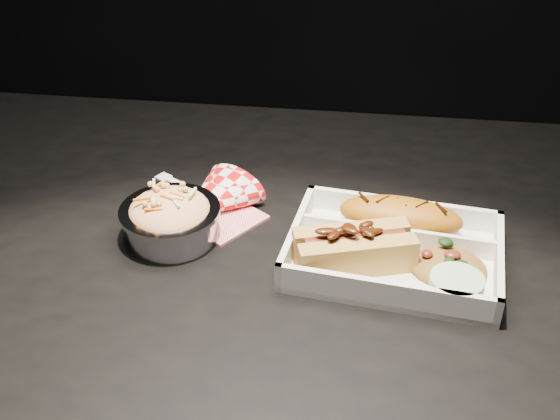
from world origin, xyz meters
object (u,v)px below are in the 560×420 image
object	(u,v)px
dining_table	(285,301)
hotdog	(354,247)
fried_pastry	(400,216)
food_tray	(394,255)
napkin_fork	(211,201)
foil_coleslaw_cup	(170,217)

from	to	relation	value
dining_table	hotdog	distance (m)	0.15
fried_pastry	hotdog	xyz separation A→B (m)	(-0.05, -0.08, 0.00)
food_tray	napkin_fork	world-z (taller)	napkin_fork
fried_pastry	foil_coleslaw_cup	xyz separation A→B (m)	(-0.29, -0.04, 0.00)
fried_pastry	napkin_fork	xyz separation A→B (m)	(-0.25, 0.02, -0.01)
fried_pastry	food_tray	bearing A→B (deg)	-97.01
dining_table	fried_pastry	xyz separation A→B (m)	(0.14, 0.04, 0.12)
food_tray	napkin_fork	size ratio (longest dim) A/B	1.58
hotdog	foil_coleslaw_cup	distance (m)	0.23
food_tray	napkin_fork	bearing A→B (deg)	169.09
napkin_fork	dining_table	bearing A→B (deg)	-0.21
napkin_fork	fried_pastry	bearing A→B (deg)	25.41
food_tray	foil_coleslaw_cup	xyz separation A→B (m)	(-0.28, 0.01, 0.02)
foil_coleslaw_cup	napkin_fork	xyz separation A→B (m)	(0.04, 0.07, -0.02)
food_tray	fried_pastry	world-z (taller)	fried_pastry
napkin_fork	foil_coleslaw_cup	bearing A→B (deg)	-87.85
fried_pastry	hotdog	bearing A→B (deg)	-125.77
dining_table	napkin_fork	distance (m)	0.17
dining_table	fried_pastry	bearing A→B (deg)	16.27
hotdog	foil_coleslaw_cup	xyz separation A→B (m)	(-0.23, 0.03, -0.00)
foil_coleslaw_cup	food_tray	bearing A→B (deg)	-2.39
dining_table	hotdog	xyz separation A→B (m)	(0.09, -0.03, 0.12)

